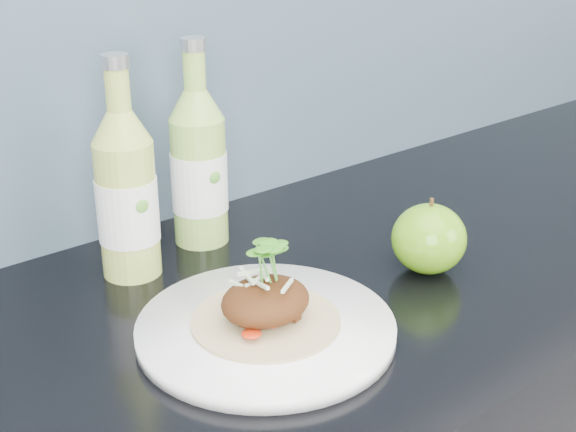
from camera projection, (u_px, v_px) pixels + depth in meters
The scene contains 5 objects.
dinner_plate at pixel (266, 329), 0.87m from camera, with size 0.34×0.34×0.02m.
pork_taco at pixel (265, 299), 0.86m from camera, with size 0.16×0.16×0.10m.
green_apple at pixel (429, 239), 1.00m from camera, with size 0.11×0.11×0.10m.
cider_bottle_left at pixel (127, 195), 0.97m from camera, with size 0.10×0.10×0.28m.
cider_bottle_right at pixel (199, 168), 1.06m from camera, with size 0.09×0.09×0.28m.
Camera 1 is at (-0.54, 1.04, 1.37)m, focal length 50.00 mm.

